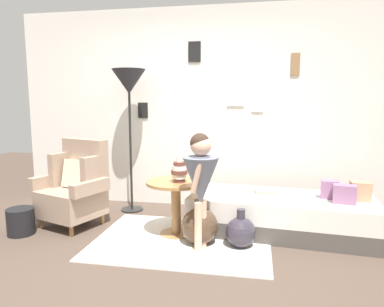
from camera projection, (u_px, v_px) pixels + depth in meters
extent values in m
plane|color=#4C3D33|center=(154.00, 269.00, 2.94)|extent=(12.00, 12.00, 0.00)
cube|color=silver|center=(195.00, 109.00, 4.65)|extent=(4.80, 0.10, 2.60)
cube|color=black|center=(195.00, 52.00, 4.49)|extent=(0.16, 0.02, 0.26)
cube|color=gray|center=(195.00, 52.00, 4.49)|extent=(0.12, 0.01, 0.20)
cube|color=black|center=(143.00, 110.00, 4.73)|extent=(0.13, 0.02, 0.21)
cube|color=silver|center=(143.00, 110.00, 4.72)|extent=(0.10, 0.01, 0.16)
cube|color=white|center=(258.00, 107.00, 4.45)|extent=(0.14, 0.02, 0.13)
cube|color=slate|center=(258.00, 107.00, 4.44)|extent=(0.11, 0.01, 0.10)
cube|color=olive|center=(295.00, 64.00, 4.29)|extent=(0.10, 0.02, 0.27)
cube|color=#BABAAF|center=(295.00, 64.00, 4.29)|extent=(0.08, 0.01, 0.21)
cube|color=white|center=(236.00, 98.00, 4.48)|extent=(0.21, 0.02, 0.21)
cube|color=silver|center=(236.00, 98.00, 4.48)|extent=(0.17, 0.01, 0.16)
cube|color=silver|center=(182.00, 240.00, 3.55)|extent=(1.75, 1.32, 0.01)
cylinder|color=#9E7042|center=(41.00, 223.00, 3.90)|extent=(0.04, 0.04, 0.12)
cylinder|color=#9E7042|center=(71.00, 231.00, 3.66)|extent=(0.04, 0.04, 0.12)
cylinder|color=#9E7042|center=(73.00, 212.00, 4.29)|extent=(0.04, 0.04, 0.12)
cylinder|color=#9E7042|center=(102.00, 218.00, 4.05)|extent=(0.04, 0.04, 0.12)
cube|color=gray|center=(72.00, 203.00, 3.94)|extent=(0.75, 0.73, 0.30)
cube|color=gray|center=(85.00, 162.00, 4.08)|extent=(0.61, 0.33, 0.55)
cube|color=gray|center=(61.00, 169.00, 4.11)|extent=(0.18, 0.32, 0.39)
cube|color=gray|center=(93.00, 174.00, 3.85)|extent=(0.18, 0.32, 0.39)
cube|color=gray|center=(49.00, 181.00, 4.06)|extent=(0.25, 0.50, 0.14)
cube|color=gray|center=(90.00, 187.00, 3.73)|extent=(0.25, 0.50, 0.14)
cube|color=beige|center=(77.00, 174.00, 3.98)|extent=(0.39, 0.28, 0.33)
cube|color=#4C4742|center=(280.00, 224.00, 3.76)|extent=(1.97, 0.98, 0.18)
cube|color=silver|center=(281.00, 206.00, 3.74)|extent=(1.97, 0.98, 0.22)
cube|color=tan|center=(360.00, 192.00, 3.53)|extent=(0.19, 0.12, 0.20)
cube|color=gray|center=(345.00, 194.00, 3.44)|extent=(0.23, 0.16, 0.19)
cube|color=gray|center=(329.00, 189.00, 3.63)|extent=(0.18, 0.14, 0.19)
cylinder|color=#9E7042|center=(176.00, 233.00, 3.72)|extent=(0.34, 0.34, 0.02)
cylinder|color=#9E7042|center=(176.00, 208.00, 3.68)|extent=(0.10, 0.10, 0.53)
cylinder|color=#9E7042|center=(176.00, 183.00, 3.64)|extent=(0.62, 0.62, 0.03)
cylinder|color=brown|center=(179.00, 180.00, 3.59)|extent=(0.12, 0.12, 0.04)
cylinder|color=white|center=(179.00, 176.00, 3.58)|extent=(0.15, 0.15, 0.04)
cylinder|color=brown|center=(179.00, 172.00, 3.58)|extent=(0.17, 0.17, 0.04)
cylinder|color=white|center=(179.00, 168.00, 3.57)|extent=(0.15, 0.15, 0.04)
cylinder|color=brown|center=(179.00, 164.00, 3.56)|extent=(0.12, 0.12, 0.04)
cylinder|color=white|center=(179.00, 159.00, 3.56)|extent=(0.06, 0.06, 0.06)
cylinder|color=black|center=(132.00, 209.00, 4.56)|extent=(0.28, 0.28, 0.02)
cylinder|color=black|center=(130.00, 144.00, 4.44)|extent=(0.03, 0.03, 1.70)
cone|color=#232328|center=(129.00, 82.00, 4.32)|extent=(0.42, 0.42, 0.30)
cylinder|color=#D8AD8E|center=(198.00, 227.00, 3.26)|extent=(0.07, 0.07, 0.47)
cylinder|color=#D8AD8E|center=(203.00, 224.00, 3.34)|extent=(0.07, 0.07, 0.47)
cone|color=slate|center=(201.00, 181.00, 3.24)|extent=(0.34, 0.34, 0.45)
cylinder|color=slate|center=(201.00, 165.00, 3.22)|extent=(0.17, 0.17, 0.17)
cylinder|color=#D8AD8E|center=(197.00, 177.00, 3.12)|extent=(0.14, 0.09, 0.30)
cylinder|color=#D8AD8E|center=(208.00, 172.00, 3.32)|extent=(0.14, 0.09, 0.30)
sphere|color=#D8AD8E|center=(201.00, 146.00, 3.19)|extent=(0.19, 0.19, 0.19)
sphere|color=#38281E|center=(200.00, 143.00, 3.19)|extent=(0.18, 0.18, 0.18)
cube|color=gray|center=(265.00, 192.00, 3.85)|extent=(0.24, 0.19, 0.03)
sphere|color=#473323|center=(200.00, 226.00, 3.45)|extent=(0.36, 0.36, 0.36)
cylinder|color=#473323|center=(200.00, 204.00, 3.42)|extent=(0.10, 0.10, 0.09)
sphere|color=#332D38|center=(241.00, 232.00, 3.38)|extent=(0.29, 0.29, 0.29)
cylinder|color=#332D38|center=(241.00, 214.00, 3.35)|extent=(0.08, 0.08, 0.09)
cylinder|color=black|center=(21.00, 221.00, 3.71)|extent=(0.28, 0.28, 0.28)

